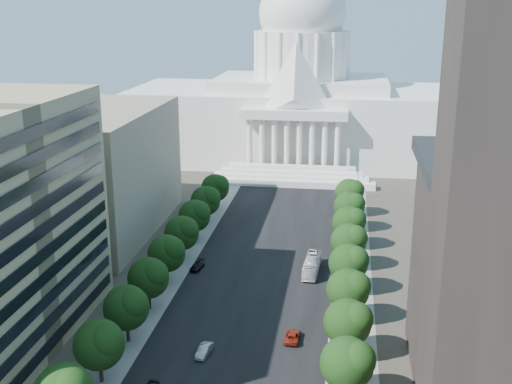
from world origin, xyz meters
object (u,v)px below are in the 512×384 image
at_px(car_dark_b, 197,266).
at_px(car_silver, 204,351).
at_px(car_red, 292,336).
at_px(city_bus, 312,265).

bearing_deg(car_dark_b, car_silver, -67.08).
xyz_separation_m(car_red, city_bus, (1.55, 28.74, 0.92)).
bearing_deg(car_red, car_silver, 27.49).
distance_m(car_silver, car_dark_b, 34.80).
bearing_deg(city_bus, car_dark_b, -172.45).
bearing_deg(car_silver, car_dark_b, 111.98).
height_order(car_red, car_dark_b, car_red).
distance_m(car_red, city_bus, 28.79).
bearing_deg(city_bus, car_red, -89.58).
relative_size(car_silver, car_red, 0.89).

